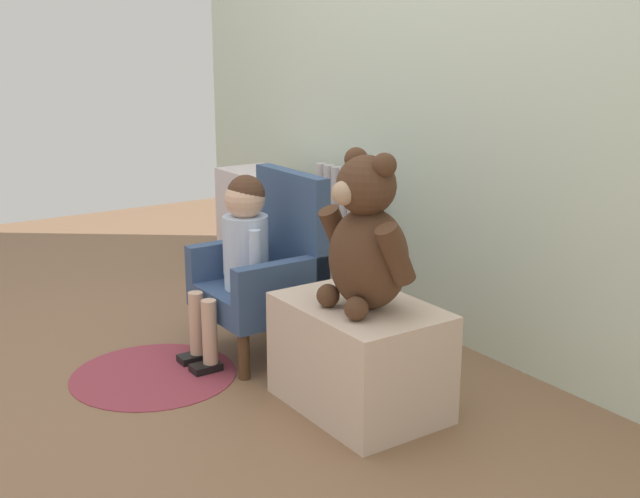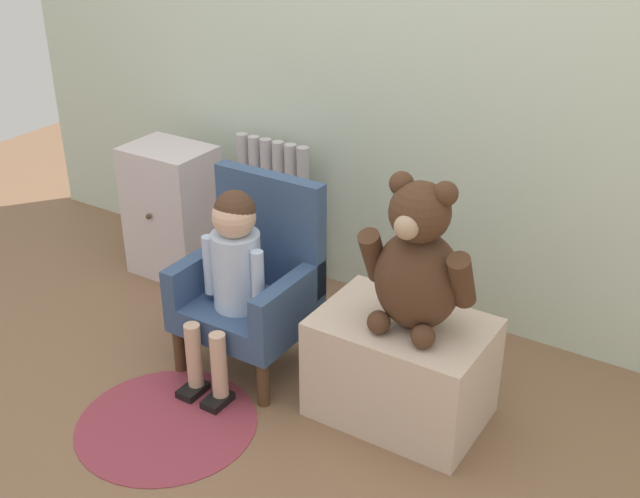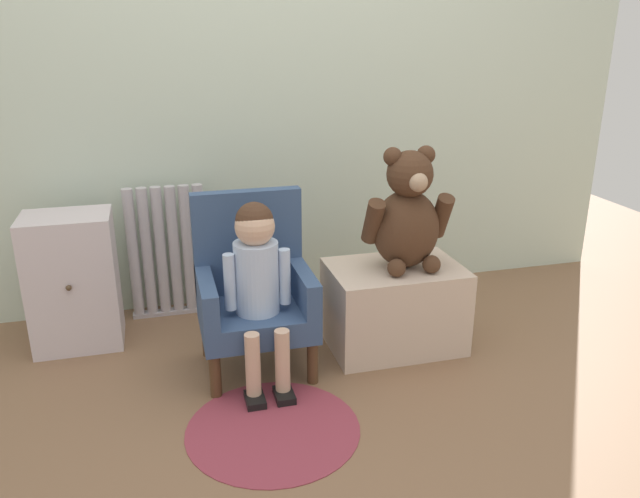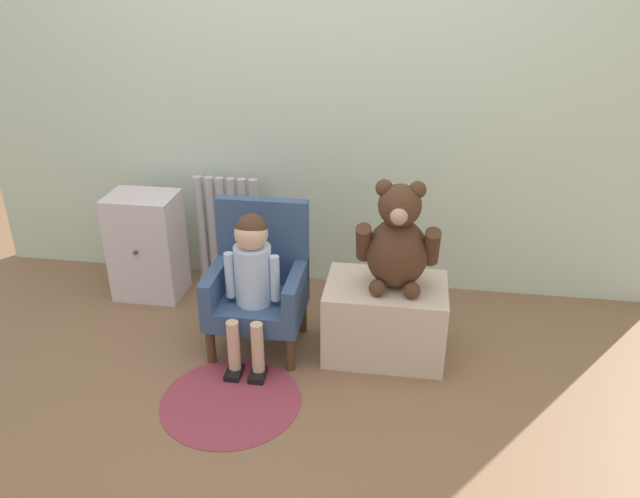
{
  "view_description": "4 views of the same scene",
  "coord_description": "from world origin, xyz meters",
  "px_view_note": "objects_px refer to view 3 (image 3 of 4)",
  "views": [
    {
      "loc": [
        2.41,
        -1.04,
        1.21
      ],
      "look_at": [
        0.21,
        0.44,
        0.5
      ],
      "focal_mm": 45.0,
      "sensor_mm": 36.0,
      "label": 1
    },
    {
      "loc": [
        1.38,
        -1.54,
        1.73
      ],
      "look_at": [
        0.11,
        0.46,
        0.53
      ],
      "focal_mm": 45.0,
      "sensor_mm": 36.0,
      "label": 2
    },
    {
      "loc": [
        -0.5,
        -1.83,
        1.31
      ],
      "look_at": [
        0.1,
        0.4,
        0.49
      ],
      "focal_mm": 35.0,
      "sensor_mm": 36.0,
      "label": 3
    },
    {
      "loc": [
        0.52,
        -2.07,
        1.75
      ],
      "look_at": [
        0.13,
        0.46,
        0.51
      ],
      "focal_mm": 35.0,
      "sensor_mm": 36.0,
      "label": 4
    }
  ],
  "objects_px": {
    "small_dresser": "(73,281)",
    "low_bench": "(394,306)",
    "floor_rug": "(273,429)",
    "radiator": "(168,253)",
    "child_armchair": "(254,290)",
    "child_figure": "(257,269)",
    "large_teddy_bear": "(407,216)"
  },
  "relations": [
    {
      "from": "low_bench",
      "to": "large_teddy_bear",
      "type": "height_order",
      "value": "large_teddy_bear"
    },
    {
      "from": "radiator",
      "to": "low_bench",
      "type": "distance_m",
      "value": 1.09
    },
    {
      "from": "large_teddy_bear",
      "to": "child_armchair",
      "type": "bearing_deg",
      "value": 179.09
    },
    {
      "from": "child_armchair",
      "to": "large_teddy_bear",
      "type": "relative_size",
      "value": 1.39
    },
    {
      "from": "child_figure",
      "to": "floor_rug",
      "type": "xyz_separation_m",
      "value": [
        -0.02,
        -0.36,
        -0.45
      ]
    },
    {
      "from": "radiator",
      "to": "child_figure",
      "type": "distance_m",
      "value": 0.76
    },
    {
      "from": "radiator",
      "to": "small_dresser",
      "type": "height_order",
      "value": "radiator"
    },
    {
      "from": "low_bench",
      "to": "large_teddy_bear",
      "type": "bearing_deg",
      "value": -9.27
    },
    {
      "from": "child_armchair",
      "to": "low_bench",
      "type": "height_order",
      "value": "child_armchair"
    },
    {
      "from": "child_armchair",
      "to": "floor_rug",
      "type": "height_order",
      "value": "child_armchair"
    },
    {
      "from": "low_bench",
      "to": "large_teddy_bear",
      "type": "distance_m",
      "value": 0.41
    },
    {
      "from": "large_teddy_bear",
      "to": "floor_rug",
      "type": "height_order",
      "value": "large_teddy_bear"
    },
    {
      "from": "child_armchair",
      "to": "low_bench",
      "type": "bearing_deg",
      "value": -0.37
    },
    {
      "from": "child_armchair",
      "to": "large_teddy_bear",
      "type": "bearing_deg",
      "value": -0.91
    },
    {
      "from": "small_dresser",
      "to": "child_armchair",
      "type": "xyz_separation_m",
      "value": [
        0.71,
        -0.37,
        0.03
      ]
    },
    {
      "from": "low_bench",
      "to": "large_teddy_bear",
      "type": "relative_size",
      "value": 1.1
    },
    {
      "from": "floor_rug",
      "to": "large_teddy_bear",
      "type": "bearing_deg",
      "value": 35.09
    },
    {
      "from": "large_teddy_bear",
      "to": "floor_rug",
      "type": "distance_m",
      "value": 1.0
    },
    {
      "from": "small_dresser",
      "to": "child_armchair",
      "type": "height_order",
      "value": "child_armchair"
    },
    {
      "from": "radiator",
      "to": "low_bench",
      "type": "xyz_separation_m",
      "value": [
        0.92,
        -0.57,
        -0.13
      ]
    },
    {
      "from": "radiator",
      "to": "child_figure",
      "type": "bearing_deg",
      "value": -65.27
    },
    {
      "from": "radiator",
      "to": "large_teddy_bear",
      "type": "xyz_separation_m",
      "value": [
        0.95,
        -0.58,
        0.27
      ]
    },
    {
      "from": "floor_rug",
      "to": "child_armchair",
      "type": "bearing_deg",
      "value": 87.38
    },
    {
      "from": "radiator",
      "to": "floor_rug",
      "type": "height_order",
      "value": "radiator"
    },
    {
      "from": "small_dresser",
      "to": "child_figure",
      "type": "distance_m",
      "value": 0.88
    },
    {
      "from": "child_armchair",
      "to": "child_figure",
      "type": "xyz_separation_m",
      "value": [
        -0.0,
        -0.11,
        0.13
      ]
    },
    {
      "from": "radiator",
      "to": "child_armchair",
      "type": "xyz_separation_m",
      "value": [
        0.31,
        -0.57,
        0.01
      ]
    },
    {
      "from": "small_dresser",
      "to": "floor_rug",
      "type": "relative_size",
      "value": 0.97
    },
    {
      "from": "child_armchair",
      "to": "low_bench",
      "type": "relative_size",
      "value": 1.27
    },
    {
      "from": "low_bench",
      "to": "child_figure",
      "type": "bearing_deg",
      "value": -169.66
    },
    {
      "from": "radiator",
      "to": "floor_rug",
      "type": "xyz_separation_m",
      "value": [
        0.29,
        -1.04,
        -0.31
      ]
    },
    {
      "from": "small_dresser",
      "to": "low_bench",
      "type": "height_order",
      "value": "small_dresser"
    }
  ]
}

